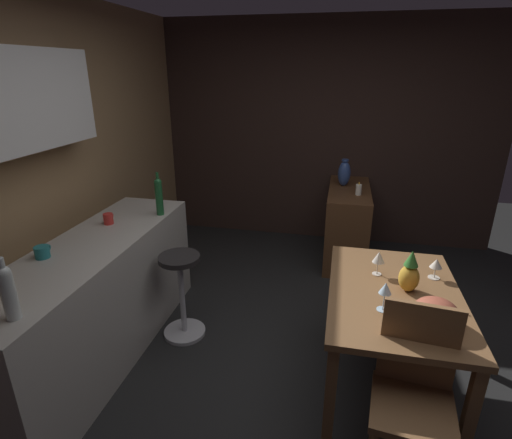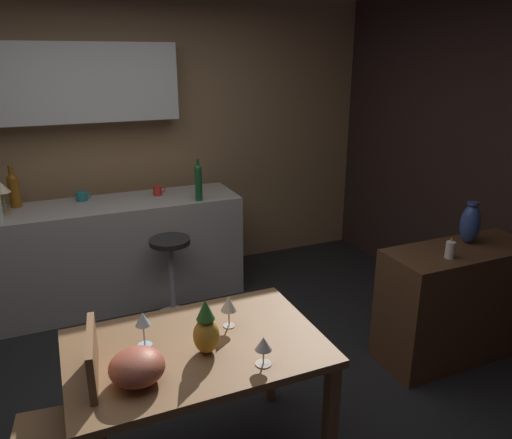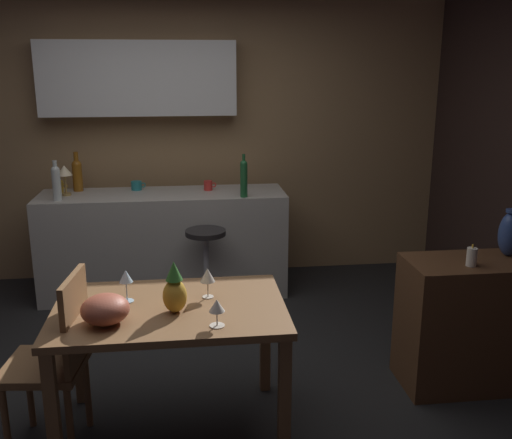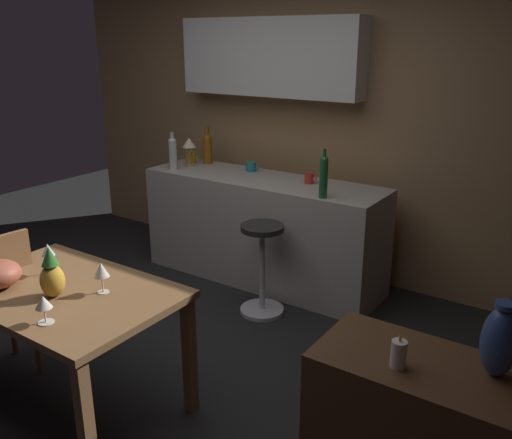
# 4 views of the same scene
# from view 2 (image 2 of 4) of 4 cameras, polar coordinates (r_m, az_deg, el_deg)

# --- Properties ---
(ground_plane) EXTENTS (9.00, 9.00, 0.00)m
(ground_plane) POSITION_cam_2_polar(r_m,az_deg,el_deg) (3.25, -8.85, -20.82)
(ground_plane) COLOR black
(wall_kitchen_back) EXTENTS (5.20, 0.33, 2.60)m
(wall_kitchen_back) POSITION_cam_2_polar(r_m,az_deg,el_deg) (4.61, -17.26, 9.79)
(wall_kitchen_back) COLOR #9E7A51
(wall_kitchen_back) RESTS_ON ground_plane
(wall_side_right) EXTENTS (0.10, 4.40, 2.60)m
(wall_side_right) POSITION_cam_2_polar(r_m,az_deg,el_deg) (4.22, 24.74, 6.62)
(wall_side_right) COLOR #33231E
(wall_side_right) RESTS_ON ground_plane
(dining_table) EXTENTS (1.21, 0.80, 0.74)m
(dining_table) POSITION_cam_2_polar(r_m,az_deg,el_deg) (2.48, -6.98, -16.25)
(dining_table) COLOR brown
(dining_table) RESTS_ON ground_plane
(kitchen_counter) EXTENTS (2.10, 0.60, 0.90)m
(kitchen_counter) POSITION_cam_2_polar(r_m,az_deg,el_deg) (4.36, -16.00, -3.76)
(kitchen_counter) COLOR #B2ADA3
(kitchen_counter) RESTS_ON ground_plane
(sideboard_cabinet) EXTENTS (1.10, 0.44, 0.82)m
(sideboard_cabinet) POSITION_cam_2_polar(r_m,az_deg,el_deg) (3.74, 22.45, -9.00)
(sideboard_cabinet) COLOR #56351E
(sideboard_cabinet) RESTS_ON ground_plane
(chair_near_window) EXTENTS (0.44, 0.44, 0.96)m
(chair_near_window) POSITION_cam_2_polar(r_m,az_deg,el_deg) (2.45, -20.58, -21.62)
(chair_near_window) COLOR brown
(chair_near_window) RESTS_ON ground_plane
(bar_stool) EXTENTS (0.34, 0.34, 0.71)m
(bar_stool) POSITION_cam_2_polar(r_m,az_deg,el_deg) (3.96, -9.86, -6.72)
(bar_stool) COLOR #262323
(bar_stool) RESTS_ON ground_plane
(wine_glass_left) EXTENTS (0.08, 0.08, 0.17)m
(wine_glass_left) POSITION_cam_2_polar(r_m,az_deg,el_deg) (2.49, -3.24, -9.95)
(wine_glass_left) COLOR silver
(wine_glass_left) RESTS_ON dining_table
(wine_glass_right) EXTENTS (0.08, 0.08, 0.14)m
(wine_glass_right) POSITION_cam_2_polar(r_m,az_deg,el_deg) (2.22, 0.89, -14.51)
(wine_glass_right) COLOR silver
(wine_glass_right) RESTS_ON dining_table
(wine_glass_center) EXTENTS (0.07, 0.07, 0.18)m
(wine_glass_center) POSITION_cam_2_polar(r_m,az_deg,el_deg) (2.39, -13.18, -11.50)
(wine_glass_center) COLOR silver
(wine_glass_center) RESTS_ON dining_table
(pineapple_centerpiece) EXTENTS (0.12, 0.12, 0.27)m
(pineapple_centerpiece) POSITION_cam_2_polar(r_m,az_deg,el_deg) (2.31, -5.89, -12.78)
(pineapple_centerpiece) COLOR gold
(pineapple_centerpiece) RESTS_ON dining_table
(fruit_bowl) EXTENTS (0.24, 0.24, 0.15)m
(fruit_bowl) POSITION_cam_2_polar(r_m,az_deg,el_deg) (2.20, -13.82, -16.48)
(fruit_bowl) COLOR #9E4C38
(fruit_bowl) RESTS_ON dining_table
(wine_bottle_amber) EXTENTS (0.08, 0.08, 0.34)m
(wine_bottle_amber) POSITION_cam_2_polar(r_m,az_deg,el_deg) (4.33, -26.63, 3.28)
(wine_bottle_amber) COLOR #8C5114
(wine_bottle_amber) RESTS_ON kitchen_counter
(wine_bottle_green) EXTENTS (0.06, 0.06, 0.36)m
(wine_bottle_green) POSITION_cam_2_polar(r_m,az_deg,el_deg) (4.07, -6.80, 4.50)
(wine_bottle_green) COLOR #1E592D
(wine_bottle_green) RESTS_ON kitchen_counter
(cup_teal) EXTENTS (0.13, 0.09, 0.08)m
(cup_teal) POSITION_cam_2_polar(r_m,az_deg,el_deg) (4.34, -19.82, 2.59)
(cup_teal) COLOR teal
(cup_teal) RESTS_ON kitchen_counter
(cup_red) EXTENTS (0.11, 0.07, 0.08)m
(cup_red) POSITION_cam_2_polar(r_m,az_deg,el_deg) (4.33, -11.49, 3.35)
(cup_red) COLOR red
(cup_red) RESTS_ON kitchen_counter
(counter_lamp) EXTENTS (0.13, 0.13, 0.26)m
(counter_lamp) POSITION_cam_2_polar(r_m,az_deg,el_deg) (4.17, -27.76, 3.12)
(counter_lamp) COLOR #A58447
(counter_lamp) RESTS_ON kitchen_counter
(pillar_candle_tall) EXTENTS (0.06, 0.06, 0.14)m
(pillar_candle_tall) POSITION_cam_2_polar(r_m,az_deg,el_deg) (3.36, 21.88, -3.32)
(pillar_candle_tall) COLOR white
(pillar_candle_tall) RESTS_ON sideboard_cabinet
(vase_ceramic_blue) EXTENTS (0.14, 0.14, 0.30)m
(vase_ceramic_blue) POSITION_cam_2_polar(r_m,az_deg,el_deg) (3.65, 23.90, -0.45)
(vase_ceramic_blue) COLOR #334C8C
(vase_ceramic_blue) RESTS_ON sideboard_cabinet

